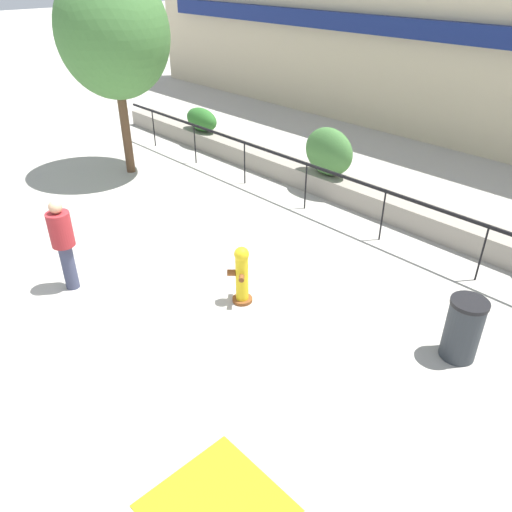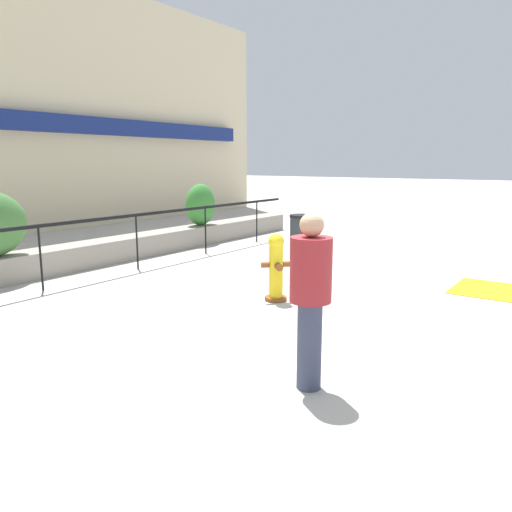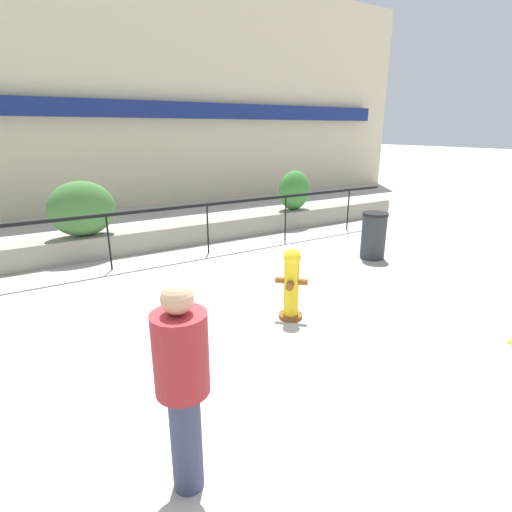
# 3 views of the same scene
# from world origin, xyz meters

# --- Properties ---
(ground_plane) EXTENTS (120.00, 120.00, 0.00)m
(ground_plane) POSITION_xyz_m (0.00, 0.00, 0.00)
(ground_plane) COLOR #B2ADA3
(building_facade) EXTENTS (30.00, 1.36, 8.00)m
(building_facade) POSITION_xyz_m (0.00, 11.98, 3.99)
(building_facade) COLOR beige
(building_facade) RESTS_ON ground
(planter_wall_low) EXTENTS (18.00, 0.70, 0.50)m
(planter_wall_low) POSITION_xyz_m (0.00, 6.00, 0.25)
(planter_wall_low) COLOR gray
(planter_wall_low) RESTS_ON ground
(fence_railing_segment) EXTENTS (15.00, 0.05, 1.15)m
(fence_railing_segment) POSITION_xyz_m (-0.00, 4.90, 1.02)
(fence_railing_segment) COLOR black
(fence_railing_segment) RESTS_ON ground
(hedge_bush_0) EXTENTS (1.31, 0.59, 0.71)m
(hedge_bush_0) POSITION_xyz_m (-5.36, 6.00, 0.85)
(hedge_bush_0) COLOR #2D6B28
(hedge_bush_0) RESTS_ON planter_wall_low
(hedge_bush_1) EXTENTS (1.38, 0.69, 1.18)m
(hedge_bush_1) POSITION_xyz_m (-0.26, 6.00, 1.09)
(hedge_bush_1) COLOR #427538
(hedge_bush_1) RESTS_ON planter_wall_low
(fire_hydrant) EXTENTS (0.50, 0.50, 1.08)m
(fire_hydrant) POSITION_xyz_m (1.79, 1.27, 0.55)
(fire_hydrant) COLOR brown
(fire_hydrant) RESTS_ON ground
(street_tree) EXTENTS (3.02, 2.72, 5.19)m
(street_tree) POSITION_xyz_m (-4.99, 3.14, 3.59)
(street_tree) COLOR brown
(street_tree) RESTS_ON ground
(pedestrian) EXTENTS (0.51, 0.51, 1.73)m
(pedestrian) POSITION_xyz_m (-0.66, -0.69, 0.99)
(pedestrian) COLOR #383D56
(pedestrian) RESTS_ON ground
(tactile_warning_pad) EXTENTS (1.36, 1.36, 0.01)m
(tactile_warning_pad) POSITION_xyz_m (4.48, -1.51, 0.01)
(tactile_warning_pad) COLOR gold
(tactile_warning_pad) RESTS_ON ground
(trash_bin) EXTENTS (0.55, 0.55, 1.01)m
(trash_bin) POSITION_xyz_m (5.06, 2.70, 0.51)
(trash_bin) COLOR #2D3338
(trash_bin) RESTS_ON ground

